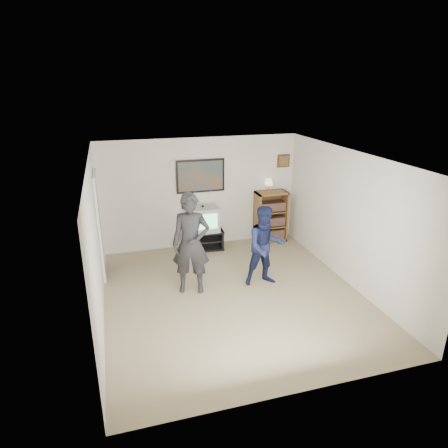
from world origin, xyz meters
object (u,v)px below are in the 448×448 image
crt_television (203,219)px  media_stand (203,239)px  person_tall (191,244)px  person_short (265,246)px  bookshelf (271,216)px

crt_television → media_stand: bearing=179.5°
media_stand → person_tall: 2.07m
person_short → crt_television: bearing=113.0°
crt_television → person_short: bearing=-70.1°
bookshelf → person_short: 2.22m
media_stand → person_short: person_short is taller
person_tall → person_short: person_tall is taller
bookshelf → crt_television: bearing=-178.3°
crt_television → bookshelf: 1.67m
media_stand → bookshelf: bearing=6.4°
media_stand → crt_television: bearing=4.7°
crt_television → bookshelf: size_ratio=0.55×
media_stand → bookshelf: size_ratio=0.77×
media_stand → crt_television: (0.00, 0.00, 0.50)m
media_stand → bookshelf: 1.71m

